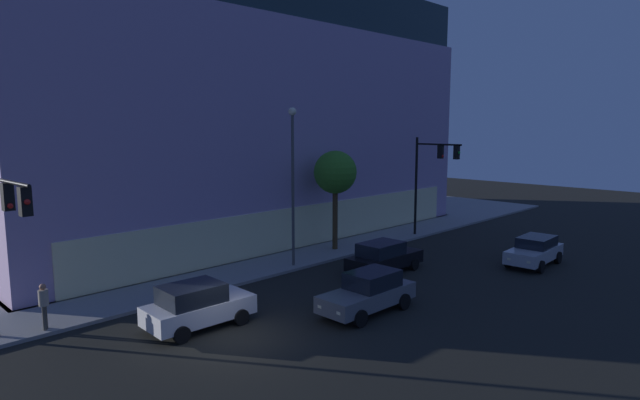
{
  "coord_description": "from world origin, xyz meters",
  "views": [
    {
      "loc": [
        -11.04,
        -15.33,
        7.82
      ],
      "look_at": [
        7.22,
        2.78,
        4.21
      ],
      "focal_mm": 29.44,
      "sensor_mm": 36.0,
      "label": 1
    }
  ],
  "objects_px": {
    "traffic_light_near_corner": "(2,222)",
    "car_silver": "(535,251)",
    "modern_building": "(206,115)",
    "car_white": "(197,305)",
    "sidewalk_tree": "(335,173)",
    "traffic_light_far_corner": "(432,168)",
    "car_grey": "(369,292)",
    "car_black": "(384,257)",
    "pedestrian_waiting": "(44,302)",
    "street_lamp_sidewalk": "(293,169)"
  },
  "relations": [
    {
      "from": "sidewalk_tree",
      "to": "car_grey",
      "type": "relative_size",
      "value": 1.34
    },
    {
      "from": "pedestrian_waiting",
      "to": "car_white",
      "type": "distance_m",
      "value": 5.71
    },
    {
      "from": "modern_building",
      "to": "traffic_light_far_corner",
      "type": "bearing_deg",
      "value": -61.91
    },
    {
      "from": "car_grey",
      "to": "pedestrian_waiting",
      "type": "bearing_deg",
      "value": 145.16
    },
    {
      "from": "car_grey",
      "to": "car_black",
      "type": "relative_size",
      "value": 1.0
    },
    {
      "from": "traffic_light_near_corner",
      "to": "car_grey",
      "type": "height_order",
      "value": "traffic_light_near_corner"
    },
    {
      "from": "sidewalk_tree",
      "to": "car_silver",
      "type": "distance_m",
      "value": 12.44
    },
    {
      "from": "car_white",
      "to": "car_silver",
      "type": "distance_m",
      "value": 19.4
    },
    {
      "from": "traffic_light_near_corner",
      "to": "sidewalk_tree",
      "type": "distance_m",
      "value": 19.07
    },
    {
      "from": "traffic_light_far_corner",
      "to": "pedestrian_waiting",
      "type": "distance_m",
      "value": 25.17
    },
    {
      "from": "car_black",
      "to": "sidewalk_tree",
      "type": "bearing_deg",
      "value": 72.12
    },
    {
      "from": "car_grey",
      "to": "car_black",
      "type": "distance_m",
      "value": 6.33
    },
    {
      "from": "sidewalk_tree",
      "to": "car_black",
      "type": "xyz_separation_m",
      "value": [
        -1.67,
        -5.17,
        -4.11
      ]
    },
    {
      "from": "car_black",
      "to": "traffic_light_near_corner",
      "type": "bearing_deg",
      "value": 170.84
    },
    {
      "from": "street_lamp_sidewalk",
      "to": "car_silver",
      "type": "distance_m",
      "value": 14.47
    },
    {
      "from": "car_white",
      "to": "car_silver",
      "type": "xyz_separation_m",
      "value": [
        18.61,
        -5.48,
        -0.05
      ]
    },
    {
      "from": "sidewalk_tree",
      "to": "pedestrian_waiting",
      "type": "height_order",
      "value": "sidewalk_tree"
    },
    {
      "from": "street_lamp_sidewalk",
      "to": "car_black",
      "type": "height_order",
      "value": "street_lamp_sidewalk"
    },
    {
      "from": "traffic_light_far_corner",
      "to": "sidewalk_tree",
      "type": "relative_size",
      "value": 1.12
    },
    {
      "from": "traffic_light_near_corner",
      "to": "car_silver",
      "type": "xyz_separation_m",
      "value": [
        24.45,
        -7.97,
        -3.81
      ]
    },
    {
      "from": "car_white",
      "to": "traffic_light_far_corner",
      "type": "bearing_deg",
      "value": 7.47
    },
    {
      "from": "traffic_light_near_corner",
      "to": "street_lamp_sidewalk",
      "type": "bearing_deg",
      "value": 5.34
    },
    {
      "from": "traffic_light_near_corner",
      "to": "car_silver",
      "type": "relative_size",
      "value": 1.43
    },
    {
      "from": "traffic_light_near_corner",
      "to": "car_white",
      "type": "xyz_separation_m",
      "value": [
        5.84,
        -2.49,
        -3.76
      ]
    },
    {
      "from": "car_black",
      "to": "car_silver",
      "type": "height_order",
      "value": "car_black"
    },
    {
      "from": "pedestrian_waiting",
      "to": "sidewalk_tree",
      "type": "bearing_deg",
      "value": 4.09
    },
    {
      "from": "street_lamp_sidewalk",
      "to": "sidewalk_tree",
      "type": "distance_m",
      "value": 4.66
    },
    {
      "from": "modern_building",
      "to": "car_black",
      "type": "bearing_deg",
      "value": -92.86
    },
    {
      "from": "sidewalk_tree",
      "to": "traffic_light_near_corner",
      "type": "bearing_deg",
      "value": -172.81
    },
    {
      "from": "modern_building",
      "to": "street_lamp_sidewalk",
      "type": "height_order",
      "value": "modern_building"
    },
    {
      "from": "street_lamp_sidewalk",
      "to": "car_black",
      "type": "relative_size",
      "value": 1.87
    },
    {
      "from": "modern_building",
      "to": "traffic_light_near_corner",
      "type": "distance_m",
      "value": 24.19
    },
    {
      "from": "car_grey",
      "to": "car_silver",
      "type": "bearing_deg",
      "value": -8.28
    },
    {
      "from": "traffic_light_far_corner",
      "to": "car_silver",
      "type": "height_order",
      "value": "traffic_light_far_corner"
    },
    {
      "from": "modern_building",
      "to": "pedestrian_waiting",
      "type": "distance_m",
      "value": 23.26
    },
    {
      "from": "pedestrian_waiting",
      "to": "car_silver",
      "type": "height_order",
      "value": "pedestrian_waiting"
    },
    {
      "from": "sidewalk_tree",
      "to": "pedestrian_waiting",
      "type": "xyz_separation_m",
      "value": [
        -17.49,
        -1.25,
        -3.73
      ]
    },
    {
      "from": "traffic_light_near_corner",
      "to": "car_grey",
      "type": "bearing_deg",
      "value": -27.33
    },
    {
      "from": "sidewalk_tree",
      "to": "car_black",
      "type": "distance_m",
      "value": 6.81
    },
    {
      "from": "traffic_light_near_corner",
      "to": "car_grey",
      "type": "relative_size",
      "value": 1.38
    },
    {
      "from": "car_black",
      "to": "traffic_light_far_corner",
      "type": "bearing_deg",
      "value": 18.2
    },
    {
      "from": "pedestrian_waiting",
      "to": "car_black",
      "type": "xyz_separation_m",
      "value": [
        15.82,
        -3.92,
        -0.38
      ]
    },
    {
      "from": "car_silver",
      "to": "pedestrian_waiting",
      "type": "bearing_deg",
      "value": 158.41
    },
    {
      "from": "modern_building",
      "to": "car_white",
      "type": "height_order",
      "value": "modern_building"
    },
    {
      "from": "modern_building",
      "to": "car_white",
      "type": "relative_size",
      "value": 8.1
    },
    {
      "from": "car_black",
      "to": "car_silver",
      "type": "bearing_deg",
      "value": -35.8
    },
    {
      "from": "sidewalk_tree",
      "to": "car_silver",
      "type": "height_order",
      "value": "sidewalk_tree"
    },
    {
      "from": "car_white",
      "to": "car_black",
      "type": "height_order",
      "value": "car_white"
    },
    {
      "from": "traffic_light_near_corner",
      "to": "car_black",
      "type": "xyz_separation_m",
      "value": [
        17.25,
        -2.78,
        -3.81
      ]
    },
    {
      "from": "traffic_light_far_corner",
      "to": "car_black",
      "type": "height_order",
      "value": "traffic_light_far_corner"
    }
  ]
}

